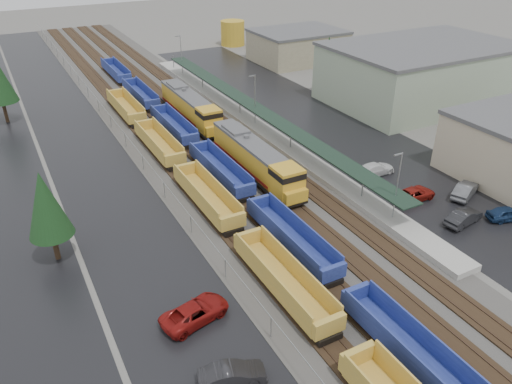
{
  "coord_description": "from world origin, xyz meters",
  "views": [
    {
      "loc": [
        -23.54,
        -11.73,
        28.01
      ],
      "look_at": [
        -1.49,
        29.27,
        2.0
      ],
      "focal_mm": 35.0,
      "sensor_mm": 36.0,
      "label": 1
    }
  ],
  "objects_px": {
    "locomotive_lead": "(257,160)",
    "parked_car_east_d": "(508,214)",
    "locomotive_trail": "(191,107)",
    "parked_car_east_b": "(414,194)",
    "well_string_blue": "(220,170)",
    "parked_car_west_b": "(232,375)",
    "parked_car_east_a": "(464,217)",
    "storage_tank": "(233,33)",
    "well_string_yellow": "(240,233)",
    "parked_car_east_c": "(375,169)",
    "parked_car_east_e": "(465,190)",
    "parked_car_west_c": "(195,312)"
  },
  "relations": [
    {
      "from": "well_string_yellow",
      "to": "parked_car_west_b",
      "type": "distance_m",
      "value": 16.48
    },
    {
      "from": "parked_car_east_e",
      "to": "well_string_blue",
      "type": "bearing_deg",
      "value": 28.51
    },
    {
      "from": "parked_car_west_b",
      "to": "parked_car_east_c",
      "type": "bearing_deg",
      "value": -40.97
    },
    {
      "from": "well_string_blue",
      "to": "parked_car_west_b",
      "type": "relative_size",
      "value": 23.96
    },
    {
      "from": "parked_car_east_e",
      "to": "parked_car_east_c",
      "type": "bearing_deg",
      "value": 6.6
    },
    {
      "from": "parked_car_east_a",
      "to": "parked_car_east_d",
      "type": "bearing_deg",
      "value": -118.9
    },
    {
      "from": "parked_car_west_b",
      "to": "locomotive_trail",
      "type": "bearing_deg",
      "value": -3.96
    },
    {
      "from": "parked_car_west_b",
      "to": "parked_car_east_d",
      "type": "bearing_deg",
      "value": -66.78
    },
    {
      "from": "well_string_blue",
      "to": "parked_car_west_c",
      "type": "distance_m",
      "value": 24.06
    },
    {
      "from": "well_string_blue",
      "to": "parked_car_east_d",
      "type": "height_order",
      "value": "well_string_blue"
    },
    {
      "from": "parked_car_east_d",
      "to": "parked_car_east_e",
      "type": "distance_m",
      "value": 5.61
    },
    {
      "from": "parked_car_east_e",
      "to": "parked_car_east_d",
      "type": "bearing_deg",
      "value": 155.55
    },
    {
      "from": "locomotive_trail",
      "to": "parked_car_east_b",
      "type": "relative_size",
      "value": 3.83
    },
    {
      "from": "well_string_yellow",
      "to": "storage_tank",
      "type": "relative_size",
      "value": 16.48
    },
    {
      "from": "locomotive_lead",
      "to": "parked_car_east_d",
      "type": "bearing_deg",
      "value": -48.42
    },
    {
      "from": "locomotive_lead",
      "to": "storage_tank",
      "type": "distance_m",
      "value": 70.37
    },
    {
      "from": "locomotive_trail",
      "to": "well_string_yellow",
      "type": "relative_size",
      "value": 0.21
    },
    {
      "from": "parked_car_east_b",
      "to": "parked_car_east_d",
      "type": "relative_size",
      "value": 1.17
    },
    {
      "from": "parked_car_east_b",
      "to": "locomotive_trail",
      "type": "bearing_deg",
      "value": 19.97
    },
    {
      "from": "parked_car_west_c",
      "to": "well_string_blue",
      "type": "bearing_deg",
      "value": -42.61
    },
    {
      "from": "well_string_yellow",
      "to": "parked_car_east_e",
      "type": "xyz_separation_m",
      "value": [
        26.5,
        -3.71,
        -0.4
      ]
    },
    {
      "from": "well_string_yellow",
      "to": "parked_car_east_c",
      "type": "relative_size",
      "value": 18.03
    },
    {
      "from": "storage_tank",
      "to": "parked_car_east_b",
      "type": "distance_m",
      "value": 79.03
    },
    {
      "from": "storage_tank",
      "to": "parked_car_east_b",
      "type": "relative_size",
      "value": 1.12
    },
    {
      "from": "locomotive_lead",
      "to": "parked_car_east_c",
      "type": "relative_size",
      "value": 3.73
    },
    {
      "from": "well_string_blue",
      "to": "parked_car_east_b",
      "type": "distance_m",
      "value": 22.56
    },
    {
      "from": "well_string_yellow",
      "to": "well_string_blue",
      "type": "xyz_separation_m",
      "value": [
        4.0,
        13.35,
        -0.06
      ]
    },
    {
      "from": "well_string_yellow",
      "to": "parked_car_west_c",
      "type": "distance_m",
      "value": 10.91
    },
    {
      "from": "locomotive_lead",
      "to": "parked_car_east_d",
      "type": "distance_m",
      "value": 27.91
    },
    {
      "from": "locomotive_lead",
      "to": "well_string_blue",
      "type": "height_order",
      "value": "locomotive_lead"
    },
    {
      "from": "parked_car_west_b",
      "to": "parked_car_east_b",
      "type": "relative_size",
      "value": 0.91
    },
    {
      "from": "parked_car_west_b",
      "to": "parked_car_east_e",
      "type": "height_order",
      "value": "parked_car_east_e"
    },
    {
      "from": "parked_car_west_b",
      "to": "parked_car_east_a",
      "type": "relative_size",
      "value": 0.98
    },
    {
      "from": "well_string_blue",
      "to": "parked_car_west_b",
      "type": "distance_m",
      "value": 30.24
    },
    {
      "from": "parked_car_east_c",
      "to": "well_string_blue",
      "type": "bearing_deg",
      "value": 63.15
    },
    {
      "from": "locomotive_lead",
      "to": "parked_car_east_e",
      "type": "xyz_separation_m",
      "value": [
        18.5,
        -15.23,
        -1.55
      ]
    },
    {
      "from": "storage_tank",
      "to": "parked_car_east_c",
      "type": "bearing_deg",
      "value": -102.04
    },
    {
      "from": "well_string_blue",
      "to": "locomotive_trail",
      "type": "bearing_deg",
      "value": 78.21
    },
    {
      "from": "well_string_blue",
      "to": "well_string_yellow",
      "type": "bearing_deg",
      "value": -106.68
    },
    {
      "from": "parked_car_west_c",
      "to": "parked_car_east_d",
      "type": "xyz_separation_m",
      "value": [
        34.29,
        -1.7,
        -0.04
      ]
    },
    {
      "from": "locomotive_lead",
      "to": "parked_car_east_c",
      "type": "xyz_separation_m",
      "value": [
        13.1,
        -6.2,
        -1.6
      ]
    },
    {
      "from": "locomotive_lead",
      "to": "locomotive_trail",
      "type": "distance_m",
      "value": 21.0
    },
    {
      "from": "locomotive_trail",
      "to": "parked_car_east_c",
      "type": "xyz_separation_m",
      "value": [
        13.1,
        -27.2,
        -1.6
      ]
    },
    {
      "from": "parked_car_east_b",
      "to": "parked_car_east_a",
      "type": "bearing_deg",
      "value": -173.02
    },
    {
      "from": "storage_tank",
      "to": "parked_car_east_d",
      "type": "xyz_separation_m",
      "value": [
        -9.68,
        -85.32,
        -2.12
      ]
    },
    {
      "from": "well_string_yellow",
      "to": "parked_car_east_e",
      "type": "height_order",
      "value": "well_string_yellow"
    },
    {
      "from": "storage_tank",
      "to": "parked_car_east_d",
      "type": "distance_m",
      "value": 85.9
    },
    {
      "from": "locomotive_trail",
      "to": "parked_car_east_c",
      "type": "height_order",
      "value": "locomotive_trail"
    },
    {
      "from": "parked_car_east_a",
      "to": "locomotive_trail",
      "type": "bearing_deg",
      "value": 9.55
    },
    {
      "from": "well_string_blue",
      "to": "storage_tank",
      "type": "relative_size",
      "value": 19.43
    }
  ]
}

